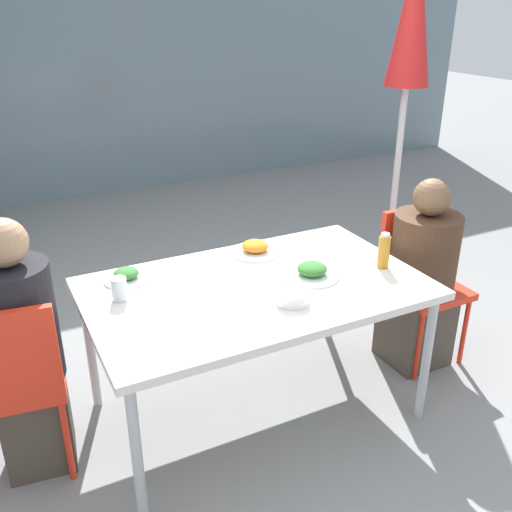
# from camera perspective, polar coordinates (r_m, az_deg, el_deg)

# --- Properties ---
(ground_plane) EXTENTS (24.00, 24.00, 0.00)m
(ground_plane) POSITION_cam_1_polar(r_m,az_deg,el_deg) (3.09, 0.00, -15.08)
(ground_plane) COLOR gray
(building_facade) EXTENTS (10.00, 0.20, 3.00)m
(building_facade) POSITION_cam_1_polar(r_m,az_deg,el_deg) (6.33, -18.03, 19.07)
(building_facade) COLOR slate
(building_facade) RESTS_ON ground
(dining_table) EXTENTS (1.57, 0.96, 0.73)m
(dining_table) POSITION_cam_1_polar(r_m,az_deg,el_deg) (2.71, 0.00, -3.86)
(dining_table) COLOR silver
(dining_table) RESTS_ON ground
(chair_left) EXTENTS (0.45, 0.45, 0.89)m
(chair_left) POSITION_cam_1_polar(r_m,az_deg,el_deg) (2.62, -23.10, -11.12)
(chair_left) COLOR red
(chair_left) RESTS_ON ground
(person_left) EXTENTS (0.32, 0.32, 1.19)m
(person_left) POSITION_cam_1_polar(r_m,az_deg,el_deg) (2.66, -22.12, -9.27)
(person_left) COLOR #473D33
(person_left) RESTS_ON ground
(chair_right) EXTENTS (0.40, 0.40, 0.89)m
(chair_right) POSITION_cam_1_polar(r_m,az_deg,el_deg) (3.41, 15.89, -1.54)
(chair_right) COLOR red
(chair_right) RESTS_ON ground
(person_right) EXTENTS (0.36, 0.36, 1.11)m
(person_right) POSITION_cam_1_polar(r_m,az_deg,el_deg) (3.33, 16.13, -2.42)
(person_right) COLOR #473D33
(person_right) RESTS_ON ground
(closed_umbrella) EXTENTS (0.36, 0.36, 2.31)m
(closed_umbrella) POSITION_cam_1_polar(r_m,az_deg,el_deg) (3.84, 15.12, 19.53)
(closed_umbrella) COLOR #333333
(closed_umbrella) RESTS_ON ground
(plate_0) EXTENTS (0.26, 0.26, 0.07)m
(plate_0) POSITION_cam_1_polar(r_m,az_deg,el_deg) (2.76, 5.62, -1.57)
(plate_0) COLOR white
(plate_0) RESTS_ON dining_table
(plate_1) EXTENTS (0.26, 0.26, 0.07)m
(plate_1) POSITION_cam_1_polar(r_m,az_deg,el_deg) (3.00, -0.08, 0.74)
(plate_1) COLOR white
(plate_1) RESTS_ON dining_table
(plate_2) EXTENTS (0.22, 0.22, 0.06)m
(plate_2) POSITION_cam_1_polar(r_m,az_deg,el_deg) (2.79, -12.84, -1.97)
(plate_2) COLOR white
(plate_2) RESTS_ON dining_table
(bottle) EXTENTS (0.06, 0.06, 0.18)m
(bottle) POSITION_cam_1_polar(r_m,az_deg,el_deg) (2.89, 12.67, 0.47)
(bottle) COLOR #B7751E
(bottle) RESTS_ON dining_table
(drinking_cup) EXTENTS (0.07, 0.07, 0.11)m
(drinking_cup) POSITION_cam_1_polar(r_m,az_deg,el_deg) (2.60, -13.53, -3.23)
(drinking_cup) COLOR silver
(drinking_cup) RESTS_ON dining_table
(salad_bowl) EXTENTS (0.15, 0.15, 0.06)m
(salad_bowl) POSITION_cam_1_polar(r_m,az_deg,el_deg) (2.52, 3.64, -4.13)
(salad_bowl) COLOR white
(salad_bowl) RESTS_ON dining_table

